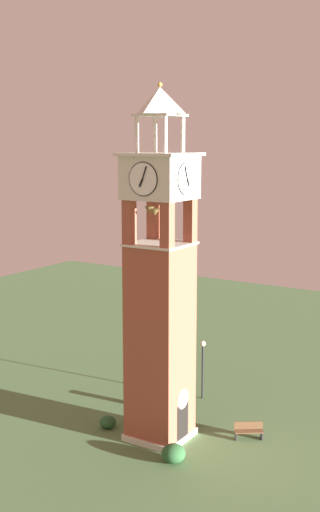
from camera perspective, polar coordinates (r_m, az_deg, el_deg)
The scene contains 7 objects.
ground at distance 38.16m, azimuth 0.00°, elevation -15.35°, with size 80.00×80.00×0.00m, color #517547.
clock_tower at distance 35.51m, azimuth 0.00°, elevation -3.66°, with size 3.49×3.49×19.22m.
park_bench at distance 38.08m, azimuth 7.67°, elevation -14.70°, with size 1.28×1.56×0.95m.
lamp_post at distance 42.53m, azimuth 3.71°, elevation -8.82°, with size 0.36×0.36×3.80m.
trash_bin at distance 42.46m, azimuth -2.68°, elevation -12.07°, with size 0.52×0.52×0.80m, color #4C4C51.
shrub_near_entry at distance 35.31m, azimuth 1.17°, elevation -16.67°, with size 1.24×1.24×0.97m, color #28562D.
shrub_left_of_tower at distance 39.24m, azimuth -4.53°, elevation -14.08°, with size 0.95×0.95×0.70m, color #28562D.
Camera 1 is at (-29.15, -18.49, 16.26)m, focal length 46.36 mm.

